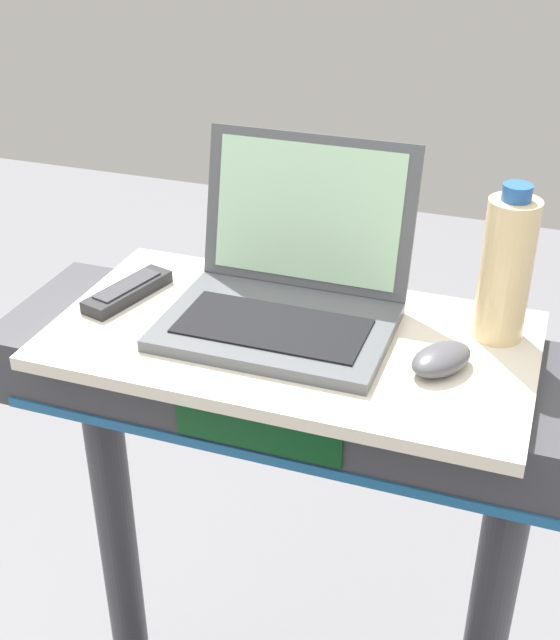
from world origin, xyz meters
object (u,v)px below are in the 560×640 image
object	(u,v)px
tv_remote	(128,291)
water_bottle	(506,268)
laptop	(287,287)
computer_mouse	(441,359)

from	to	relation	value
tv_remote	water_bottle	bearing A→B (deg)	7.53
laptop	tv_remote	distance (m)	0.26
tv_remote	laptop	bearing A→B (deg)	5.22
water_bottle	computer_mouse	bearing A→B (deg)	-117.09
laptop	computer_mouse	world-z (taller)	laptop
laptop	computer_mouse	distance (m)	0.25
computer_mouse	tv_remote	bearing A→B (deg)	-155.25
computer_mouse	tv_remote	distance (m)	0.50
water_bottle	tv_remote	size ratio (longest dim) A/B	1.38
laptop	tv_remote	bearing A→B (deg)	-174.02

